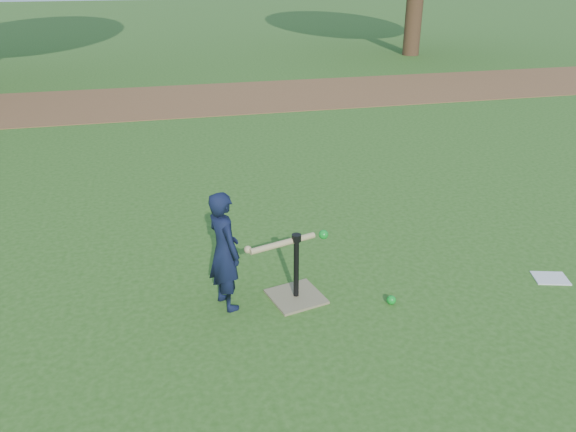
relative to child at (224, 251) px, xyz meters
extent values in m
plane|color=#285116|center=(0.86, 0.29, -0.52)|extent=(80.00, 80.00, 0.00)
cube|color=brown|center=(0.86, 7.79, -0.51)|extent=(24.00, 3.00, 0.01)
imported|color=black|center=(0.00, 0.00, 0.00)|extent=(0.36, 0.44, 1.04)
sphere|color=#0D9122|center=(1.37, -0.32, -0.48)|extent=(0.08, 0.08, 0.08)
cube|color=silver|center=(2.96, -0.28, -0.51)|extent=(0.35, 0.31, 0.01)
cube|color=#817352|center=(0.60, -0.04, -0.51)|extent=(0.52, 0.52, 0.02)
cylinder|color=black|center=(0.60, -0.04, -0.22)|extent=(0.05, 0.05, 0.55)
cylinder|color=black|center=(0.60, -0.04, 0.07)|extent=(0.08, 0.08, 0.06)
cylinder|color=tan|center=(0.48, -0.06, 0.04)|extent=(0.59, 0.22, 0.05)
sphere|color=tan|center=(0.18, -0.10, 0.04)|extent=(0.06, 0.06, 0.06)
sphere|color=#0D9122|center=(0.82, -0.09, 0.10)|extent=(0.08, 0.08, 0.08)
camera|label=1|loc=(-0.44, -4.05, 2.17)|focal=35.00mm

